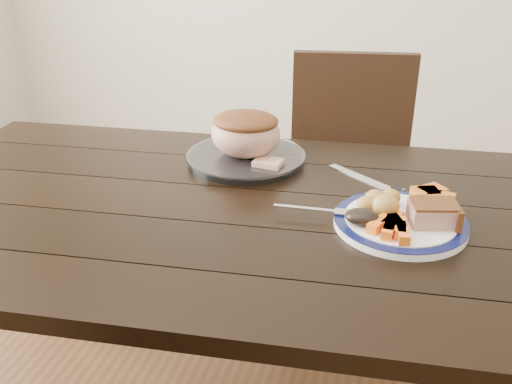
% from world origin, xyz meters
% --- Properties ---
extents(dining_table, '(1.67, 1.03, 0.75)m').
position_xyz_m(dining_table, '(0.00, 0.00, 0.66)').
color(dining_table, black).
rests_on(dining_table, ground).
extents(chair_far, '(0.48, 0.49, 0.93)m').
position_xyz_m(chair_far, '(0.21, 0.74, 0.52)').
color(chair_far, black).
rests_on(chair_far, ground).
extents(dinner_plate, '(0.28, 0.28, 0.02)m').
position_xyz_m(dinner_plate, '(0.39, -0.00, 0.76)').
color(dinner_plate, white).
rests_on(dinner_plate, dining_table).
extents(plate_rim, '(0.28, 0.28, 0.02)m').
position_xyz_m(plate_rim, '(0.39, -0.00, 0.77)').
color(plate_rim, '#0C113C').
rests_on(plate_rim, dinner_plate).
extents(serving_platter, '(0.31, 0.31, 0.02)m').
position_xyz_m(serving_platter, '(-0.02, 0.25, 0.76)').
color(serving_platter, white).
rests_on(serving_platter, dining_table).
extents(pork_slice, '(0.11, 0.09, 0.04)m').
position_xyz_m(pork_slice, '(0.45, -0.01, 0.79)').
color(pork_slice, tan).
rests_on(pork_slice, dinner_plate).
extents(roasted_potatoes, '(0.09, 0.10, 0.05)m').
position_xyz_m(roasted_potatoes, '(0.35, 0.02, 0.79)').
color(roasted_potatoes, gold).
rests_on(roasted_potatoes, dinner_plate).
extents(carrot_batons, '(0.09, 0.12, 0.02)m').
position_xyz_m(carrot_batons, '(0.37, -0.06, 0.78)').
color(carrot_batons, orange).
rests_on(carrot_batons, dinner_plate).
extents(pumpkin_wedges, '(0.10, 0.09, 0.04)m').
position_xyz_m(pumpkin_wedges, '(0.45, 0.07, 0.79)').
color(pumpkin_wedges, orange).
rests_on(pumpkin_wedges, dinner_plate).
extents(dark_mushroom, '(0.07, 0.05, 0.03)m').
position_xyz_m(dark_mushroom, '(0.31, -0.05, 0.79)').
color(dark_mushroom, black).
rests_on(dark_mushroom, dinner_plate).
extents(fork, '(0.18, 0.03, 0.00)m').
position_xyz_m(fork, '(0.22, -0.01, 0.77)').
color(fork, silver).
rests_on(fork, dinner_plate).
extents(roast_joint, '(0.18, 0.16, 0.12)m').
position_xyz_m(roast_joint, '(-0.02, 0.25, 0.83)').
color(roast_joint, tan).
rests_on(roast_joint, serving_platter).
extents(cut_slice, '(0.08, 0.06, 0.02)m').
position_xyz_m(cut_slice, '(0.05, 0.20, 0.78)').
color(cut_slice, tan).
rests_on(cut_slice, serving_platter).
extents(carving_knife, '(0.27, 0.20, 0.01)m').
position_xyz_m(carving_knife, '(0.38, 0.16, 0.76)').
color(carving_knife, silver).
rests_on(carving_knife, dining_table).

